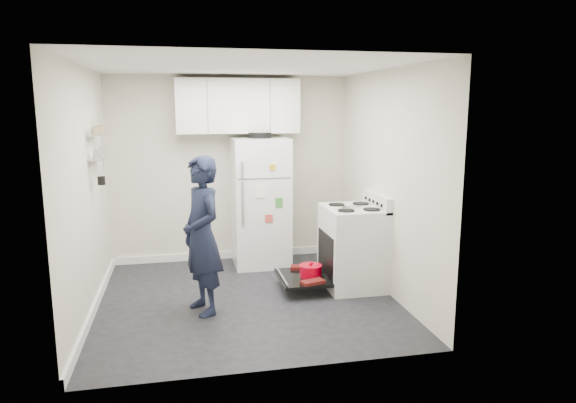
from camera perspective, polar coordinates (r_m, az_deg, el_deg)
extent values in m
cube|color=black|center=(5.80, -4.62, -10.71)|extent=(3.20, 3.20, 0.01)
cube|color=white|center=(5.42, -5.03, 14.76)|extent=(3.20, 3.20, 0.01)
cube|color=beige|center=(7.05, -6.44, 3.56)|extent=(3.20, 0.01, 2.50)
cube|color=beige|center=(3.92, -1.90, -1.95)|extent=(3.20, 0.01, 2.50)
cube|color=beige|center=(5.51, -21.56, 0.96)|extent=(0.01, 3.20, 2.50)
cube|color=beige|center=(5.88, 10.85, 2.07)|extent=(0.01, 3.20, 2.50)
cube|color=white|center=(5.82, -20.60, -10.78)|extent=(0.03, 3.20, 0.10)
cube|color=white|center=(7.27, -6.23, -5.88)|extent=(3.20, 0.03, 0.10)
cube|color=silver|center=(6.07, 7.20, -5.20)|extent=(0.65, 0.76, 0.92)
cube|color=black|center=(6.06, 6.56, -5.79)|extent=(0.53, 0.60, 0.52)
cube|color=orange|center=(6.15, 8.96, -5.61)|extent=(0.02, 0.56, 0.46)
cylinder|color=black|center=(6.13, 6.97, -7.37)|extent=(0.34, 0.34, 0.02)
cube|color=silver|center=(6.04, 9.87, 0.01)|extent=(0.08, 0.76, 0.18)
cube|color=silver|center=(5.96, 7.30, -0.80)|extent=(0.65, 0.76, 0.03)
cube|color=#B2B2B7|center=(5.89, 7.01, -0.58)|extent=(0.22, 0.03, 0.01)
cube|color=black|center=(6.00, 1.64, -8.46)|extent=(0.55, 0.70, 0.03)
cylinder|color=#B2B2B7|center=(5.94, -0.68, -8.27)|extent=(0.02, 0.66, 0.02)
cylinder|color=#B60015|center=(5.97, 2.54, -7.78)|extent=(0.25, 0.25, 0.12)
cylinder|color=#B60015|center=(5.95, 2.55, -7.15)|extent=(0.26, 0.26, 0.02)
sphere|color=#B60015|center=(5.95, 2.55, -6.89)|extent=(0.04, 0.04, 0.04)
cube|color=maroon|center=(5.76, 2.76, -8.92)|extent=(0.29, 0.20, 0.04)
cube|color=maroon|center=(6.25, 1.51, -7.34)|extent=(0.29, 0.20, 0.04)
cube|color=white|center=(6.81, -3.07, -0.07)|extent=(0.72, 0.70, 1.69)
cube|color=#4C4C4C|center=(6.41, -2.61, 2.57)|extent=(0.68, 0.01, 0.01)
cube|color=#B2B2B7|center=(6.34, -5.10, 3.55)|extent=(0.02, 0.03, 0.20)
cube|color=#B2B2B7|center=(6.40, -5.04, -0.19)|extent=(0.02, 0.03, 0.55)
cylinder|color=black|center=(6.70, -3.14, 7.36)|extent=(0.30, 0.30, 0.07)
cube|color=#3A8C2E|center=(6.48, -1.01, -0.11)|extent=(0.09, 0.01, 0.12)
cube|color=#BC9B16|center=(6.40, -1.73, 3.82)|extent=(0.07, 0.01, 0.07)
cube|color=#C84639|center=(6.50, -2.13, -1.89)|extent=(0.10, 0.01, 0.10)
cube|color=white|center=(6.42, -3.04, 1.13)|extent=(0.12, 0.01, 0.16)
cube|color=silver|center=(6.84, -5.60, 10.50)|extent=(1.60, 0.33, 0.70)
cube|color=#B2B2B7|center=(5.94, -20.36, 7.02)|extent=(0.14, 0.60, 0.02)
cube|color=#B2B2B7|center=(5.95, -20.21, 4.62)|extent=(0.14, 0.60, 0.02)
cylinder|color=black|center=(5.80, -20.02, 2.19)|extent=(0.08, 0.08, 0.09)
imported|color=black|center=(5.27, -9.54, -3.76)|extent=(0.58, 0.69, 1.62)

